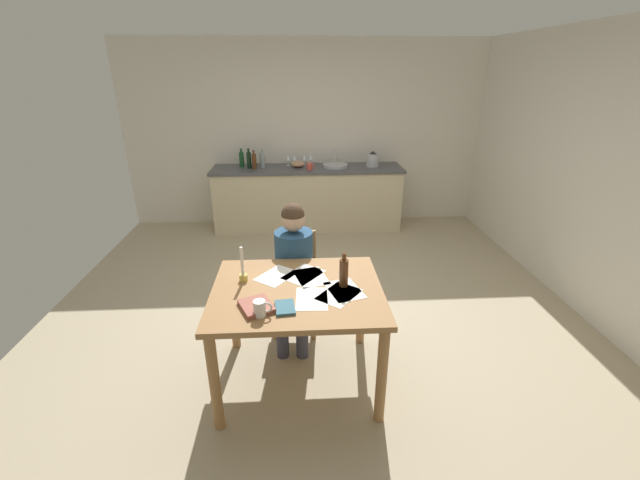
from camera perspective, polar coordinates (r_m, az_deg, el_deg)
The scene contains 30 objects.
ground_plane at distance 4.09m, azimuth -0.66°, elevation -9.65°, with size 5.20×5.20×0.04m, color tan.
wall_back at distance 6.11m, azimuth -1.94°, elevation 14.62°, with size 5.20×0.12×2.60m, color silver.
wall_right at distance 4.50m, azimuth 34.86°, elevation 7.53°, with size 0.12×5.20×2.60m, color silver.
kitchen_counter at distance 5.94m, azimuth -1.74°, elevation 6.00°, with size 2.70×0.64×0.90m.
dining_table at distance 2.88m, azimuth -3.19°, elevation -8.89°, with size 1.18×0.97×0.78m.
chair_at_table at distance 3.59m, azimuth -3.53°, elevation -5.10°, with size 0.43×0.43×0.88m.
person_seated at distance 3.38m, azimuth -3.75°, elevation -3.56°, with size 0.34×0.61×1.19m.
coffee_mug at distance 2.53m, azimuth -8.44°, elevation -9.53°, with size 0.12×0.08×0.10m.
candlestick at distance 2.94m, azimuth -10.83°, elevation -4.41°, with size 0.06×0.06×0.26m.
book_magazine at distance 2.60m, azimuth -4.97°, elevation -9.47°, with size 0.12×0.17×0.02m, color #356376.
book_cookery at distance 2.63m, azimuth -8.96°, elevation -9.21°, with size 0.18×0.22×0.03m, color #A05648.
paper_letter at distance 2.75m, azimuth 2.71°, elevation -7.67°, with size 0.21×0.30×0.00m, color white.
paper_bill at distance 2.97m, azimuth -1.27°, elevation -5.25°, with size 0.21×0.30×0.00m, color white.
paper_envelope at distance 2.80m, azimuth 3.46°, elevation -7.06°, with size 0.21×0.30×0.00m, color white.
paper_receipt at distance 3.00m, azimuth -6.14°, elevation -5.04°, with size 0.21×0.30×0.00m, color white.
paper_notice at distance 3.00m, azimuth -2.36°, elevation -4.88°, with size 0.21×0.30×0.00m, color white.
paper_flyer at distance 2.70m, azimuth -1.18°, elevation -8.27°, with size 0.21×0.30×0.00m, color white.
wine_bottle_on_table at distance 2.81m, azimuth 3.37°, elevation -4.59°, with size 0.06×0.06×0.25m.
sink_unit at distance 5.85m, azimuth 2.17°, elevation 10.49°, with size 0.36×0.36×0.24m.
bottle_oil at distance 5.94m, azimuth -11.01°, elevation 11.13°, with size 0.07×0.07×0.26m.
bottle_vinegar at distance 5.84m, azimuth -9.99°, elevation 11.09°, with size 0.06×0.06×0.28m.
bottle_wine_red at distance 5.78m, azimuth -9.28°, elevation 10.94°, with size 0.06×0.06×0.26m.
bottle_sauce at distance 5.84m, azimuth -8.14°, elevation 11.14°, with size 0.07×0.07×0.26m.
mixing_bowl at distance 5.84m, azimuth -3.13°, elevation 10.66°, with size 0.20×0.20×0.09m, color tan.
stovetop_kettle at distance 5.91m, azimuth 7.43°, elevation 11.18°, with size 0.18×0.18×0.22m.
wine_glass_near_sink at distance 5.95m, azimuth -1.33°, elevation 11.56°, with size 0.07×0.07×0.15m.
wine_glass_by_kettle at distance 5.95m, azimuth -2.23°, elevation 11.54°, with size 0.07×0.07×0.15m.
wine_glass_back_left at distance 5.95m, azimuth -3.62°, elevation 11.51°, with size 0.07×0.07×0.15m.
wine_glass_back_right at distance 5.95m, azimuth -4.53°, elevation 11.49°, with size 0.07×0.07×0.15m.
teacup_on_counter at distance 5.67m, azimuth -1.46°, elevation 10.36°, with size 0.11×0.07×0.09m.
Camera 1 is at (-0.16, -3.44, 2.18)m, focal length 22.67 mm.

